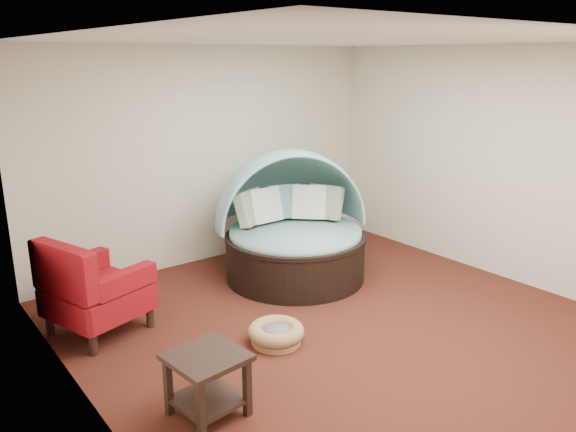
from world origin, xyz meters
TOP-DOWN VIEW (x-y plane):
  - floor at (0.00, 0.00)m, footprint 5.00×5.00m
  - wall_back at (0.00, 2.50)m, footprint 5.00×0.00m
  - wall_left at (-2.50, 0.00)m, footprint 0.00×5.00m
  - wall_right at (2.50, 0.00)m, footprint 0.00×5.00m
  - ceiling at (0.00, 0.00)m, footprint 5.00×5.00m
  - canopy_daybed at (0.45, 1.32)m, footprint 2.25×2.23m
  - pet_basket at (-0.75, 0.03)m, footprint 0.71×0.71m
  - red_armchair at (-2.06, 1.28)m, footprint 1.07×1.07m
  - side_table at (-1.83, -0.56)m, footprint 0.59×0.59m

SIDE VIEW (x-z plane):
  - floor at x=0.00m, z-range 0.00..0.00m
  - pet_basket at x=-0.75m, z-range 0.00..0.19m
  - side_table at x=-1.83m, z-range 0.07..0.59m
  - red_armchair at x=-2.06m, z-range -0.04..0.96m
  - canopy_daybed at x=0.45m, z-range -0.06..1.52m
  - wall_back at x=0.00m, z-range -1.10..3.90m
  - wall_left at x=-2.50m, z-range -1.10..3.90m
  - wall_right at x=2.50m, z-range -1.10..3.90m
  - ceiling at x=0.00m, z-range 2.80..2.80m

